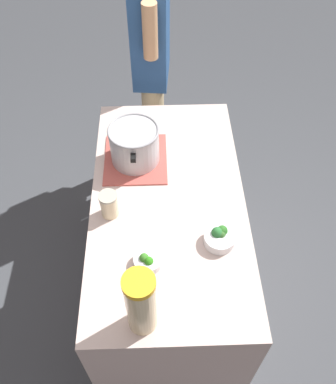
{
  "coord_description": "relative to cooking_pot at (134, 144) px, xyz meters",
  "views": [
    {
      "loc": [
        -1.17,
        0.04,
        2.38
      ],
      "look_at": [
        0.0,
        0.0,
        0.95
      ],
      "focal_mm": 38.54,
      "sensor_mm": 36.0,
      "label": 1
    }
  ],
  "objects": [
    {
      "name": "counter_slab",
      "position": [
        -0.25,
        -0.15,
        -0.55
      ],
      "size": [
        1.34,
        0.7,
        0.9
      ],
      "primitive_type": "cube",
      "color": "beige",
      "rests_on": "ground_plane"
    },
    {
      "name": "cooking_pot",
      "position": [
        0.0,
        0.0,
        0.0
      ],
      "size": [
        0.31,
        0.24,
        0.19
      ],
      "color": "#B7B7BC",
      "rests_on": "dish_cloth"
    },
    {
      "name": "mason_jar",
      "position": [
        -0.33,
        0.11,
        -0.04
      ],
      "size": [
        0.08,
        0.08,
        0.13
      ],
      "color": "beige",
      "rests_on": "counter_slab"
    },
    {
      "name": "lemonade_pitcher",
      "position": [
        -0.83,
        -0.04,
        0.05
      ],
      "size": [
        0.11,
        0.11,
        0.32
      ],
      "color": "beige",
      "rests_on": "counter_slab"
    },
    {
      "name": "broccoli_bowl_center",
      "position": [
        -0.49,
        -0.36,
        -0.08
      ],
      "size": [
        0.13,
        0.13,
        0.08
      ],
      "color": "silver",
      "rests_on": "counter_slab"
    },
    {
      "name": "broccoli_bowl_front",
      "position": [
        -0.59,
        -0.06,
        -0.08
      ],
      "size": [
        0.12,
        0.12,
        0.07
      ],
      "color": "silver",
      "rests_on": "counter_slab"
    },
    {
      "name": "dish_cloth",
      "position": [
        0.0,
        0.0,
        -0.1
      ],
      "size": [
        0.34,
        0.31,
        0.01
      ],
      "primitive_type": "cube",
      "color": "#B75148",
      "rests_on": "counter_slab"
    },
    {
      "name": "person_cook",
      "position": [
        0.76,
        -0.09,
        -0.11
      ],
      "size": [
        0.5,
        0.23,
        1.61
      ],
      "color": "tan",
      "rests_on": "ground_plane"
    },
    {
      "name": "ground_plane",
      "position": [
        -0.25,
        -0.15,
        -1.0
      ],
      "size": [
        8.0,
        8.0,
        0.0
      ],
      "primitive_type": "plane",
      "color": "#45484D"
    }
  ]
}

